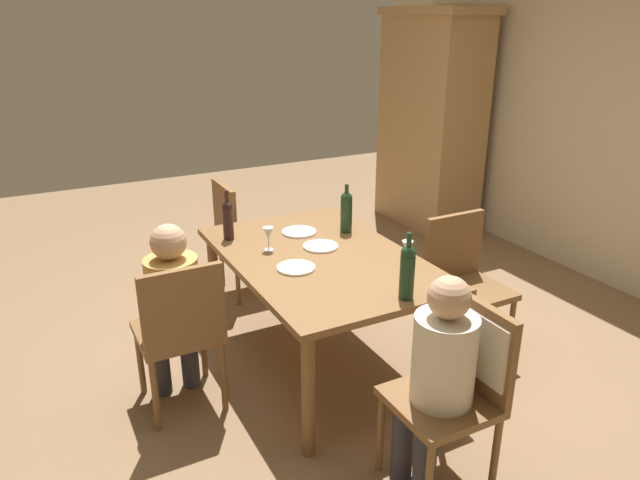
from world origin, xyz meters
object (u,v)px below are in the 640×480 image
object	(u,v)px
chair_near	(180,327)
dinner_plate_guest_left	(296,268)
chair_left_end	(240,231)
person_woman_host	(438,371)
wine_glass_centre	(407,248)
dining_table	(320,268)
chair_right_end	(464,370)
wine_bottle_tall_green	(228,219)
wine_bottle_dark_red	(346,211)
person_man_bearded	(173,301)
wine_glass_near_left	(268,234)
dinner_plate_guest_right	(321,246)
armoire_cabinet	(430,120)
wine_bottle_short_olive	(407,270)
dinner_plate_host	(299,232)
chair_far_right	(463,276)

from	to	relation	value
chair_near	dinner_plate_guest_left	world-z (taller)	chair_near
chair_left_end	person_woman_host	size ratio (longest dim) A/B	0.84
wine_glass_centre	person_woman_host	bearing A→B (deg)	-26.26
dining_table	chair_right_end	world-z (taller)	chair_right_end
wine_bottle_tall_green	wine_bottle_dark_red	world-z (taller)	same
person_man_bearded	wine_glass_near_left	xyz separation A→B (m)	(-0.20, 0.66, 0.22)
dinner_plate_guest_right	chair_left_end	bearing A→B (deg)	-172.02
armoire_cabinet	chair_near	distance (m)	3.79
chair_right_end	person_man_bearded	bearing A→B (deg)	40.18
chair_near	wine_bottle_short_olive	distance (m)	1.26
chair_right_end	dinner_plate_guest_left	world-z (taller)	chair_right_end
chair_near	wine_glass_centre	world-z (taller)	chair_near
wine_bottle_dark_red	wine_glass_centre	xyz separation A→B (m)	(0.65, 0.04, -0.04)
dinner_plate_host	dinner_plate_guest_right	size ratio (longest dim) A/B	1.04
chair_right_end	person_woman_host	size ratio (longest dim) A/B	0.84
dining_table	wine_bottle_short_olive	xyz separation A→B (m)	(0.71, 0.13, 0.24)
dining_table	dinner_plate_guest_left	world-z (taller)	dinner_plate_guest_left
chair_left_end	dinner_plate_host	xyz separation A→B (m)	(0.78, 0.14, 0.22)
chair_right_end	person_man_bearded	distance (m)	1.59
chair_right_end	wine_glass_centre	size ratio (longest dim) A/B	6.17
chair_left_end	dinner_plate_guest_left	xyz separation A→B (m)	(1.30, -0.13, 0.22)
chair_right_end	dinner_plate_guest_right	bearing A→B (deg)	2.65
person_woman_host	wine_glass_near_left	size ratio (longest dim) A/B	7.31
wine_glass_near_left	wine_glass_centre	bearing A→B (deg)	46.84
wine_glass_centre	chair_near	bearing A→B (deg)	-102.04
person_woman_host	chair_near	bearing A→B (deg)	38.50
wine_bottle_tall_green	dinner_plate_guest_left	size ratio (longest dim) A/B	1.47
chair_near	armoire_cabinet	bearing A→B (deg)	32.17
person_man_bearded	dinner_plate_guest_right	size ratio (longest dim) A/B	4.94
dinner_plate_host	dinner_plate_guest_left	bearing A→B (deg)	-27.42
wine_glass_near_left	dining_table	bearing A→B (deg)	47.11
armoire_cabinet	dining_table	world-z (taller)	armoire_cabinet
person_man_bearded	dinner_plate_host	distance (m)	1.04
chair_far_right	chair_right_end	bearing A→B (deg)	49.54
chair_far_right	dinner_plate_guest_right	world-z (taller)	chair_far_right
dining_table	wine_glass_centre	bearing A→B (deg)	46.66
wine_bottle_tall_green	wine_bottle_short_olive	distance (m)	1.34
dinner_plate_host	dinner_plate_guest_left	xyz separation A→B (m)	(0.52, -0.27, 0.00)
chair_right_end	person_man_bearded	world-z (taller)	person_man_bearded
chair_far_right	wine_bottle_tall_green	size ratio (longest dim) A/B	2.80
chair_right_end	chair_far_right	xyz separation A→B (m)	(-0.91, 0.78, -0.06)
armoire_cabinet	wine_bottle_tall_green	size ratio (longest dim) A/B	6.63
chair_far_right	wine_bottle_dark_red	bearing A→B (deg)	-45.28
wine_glass_centre	person_man_bearded	bearing A→B (deg)	-106.76
dinner_plate_guest_left	chair_right_end	bearing A→B (deg)	17.52
chair_left_end	wine_bottle_tall_green	bearing A→B (deg)	-24.86
armoire_cabinet	dinner_plate_guest_left	distance (m)	3.22
person_woman_host	wine_bottle_short_olive	size ratio (longest dim) A/B	3.02
person_woman_host	wine_bottle_dark_red	size ratio (longest dim) A/B	3.31
wine_bottle_dark_red	person_man_bearded	bearing A→B (deg)	-78.27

